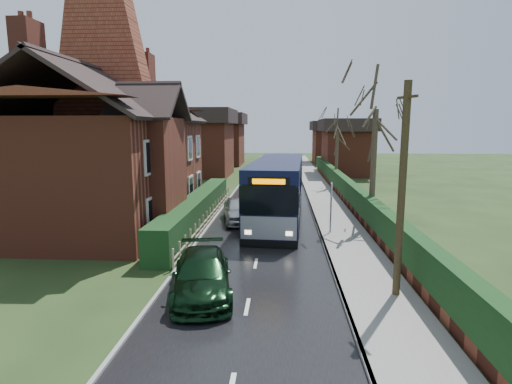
# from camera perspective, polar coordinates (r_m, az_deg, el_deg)

# --- Properties ---
(ground) EXTENTS (140.00, 140.00, 0.00)m
(ground) POSITION_cam_1_polar(r_m,az_deg,el_deg) (18.51, 0.37, -8.18)
(ground) COLOR #344B20
(ground) RESTS_ON ground
(road) EXTENTS (6.00, 100.00, 0.02)m
(road) POSITION_cam_1_polar(r_m,az_deg,el_deg) (28.19, 1.58, -2.09)
(road) COLOR black
(road) RESTS_ON ground
(pavement) EXTENTS (2.50, 100.00, 0.14)m
(pavement) POSITION_cam_1_polar(r_m,az_deg,el_deg) (28.35, 10.20, -2.05)
(pavement) COLOR slate
(pavement) RESTS_ON ground
(kerb_right) EXTENTS (0.12, 100.00, 0.14)m
(kerb_right) POSITION_cam_1_polar(r_m,az_deg,el_deg) (28.24, 7.78, -2.03)
(kerb_right) COLOR gray
(kerb_right) RESTS_ON ground
(kerb_left) EXTENTS (0.12, 100.00, 0.10)m
(kerb_left) POSITION_cam_1_polar(r_m,az_deg,el_deg) (28.46, -4.57, -1.92)
(kerb_left) COLOR gray
(kerb_left) RESTS_ON ground
(front_hedge) EXTENTS (1.20, 16.00, 1.60)m
(front_hedge) POSITION_cam_1_polar(r_m,az_deg,el_deg) (23.64, -8.39, -2.44)
(front_hedge) COLOR black
(front_hedge) RESTS_ON ground
(picket_fence) EXTENTS (0.10, 16.00, 0.90)m
(picket_fence) POSITION_cam_1_polar(r_m,az_deg,el_deg) (23.57, -6.58, -3.30)
(picket_fence) COLOR gray
(picket_fence) RESTS_ON ground
(right_wall_hedge) EXTENTS (0.60, 50.00, 1.80)m
(right_wall_hedge) POSITION_cam_1_polar(r_m,az_deg,el_deg) (28.40, 13.36, -0.18)
(right_wall_hedge) COLOR brown
(right_wall_hedge) RESTS_ON ground
(brick_house) EXTENTS (9.30, 14.60, 10.30)m
(brick_house) POSITION_cam_1_polar(r_m,az_deg,el_deg) (24.47, -19.90, 5.96)
(brick_house) COLOR brown
(brick_house) RESTS_ON ground
(bus) EXTENTS (3.43, 12.06, 3.62)m
(bus) POSITION_cam_1_polar(r_m,az_deg,el_deg) (23.93, 3.14, 0.21)
(bus) COLOR black
(bus) RESTS_ON ground
(car_silver) EXTENTS (2.53, 4.54, 1.46)m
(car_silver) POSITION_cam_1_polar(r_m,az_deg,el_deg) (23.62, -2.49, -2.52)
(car_silver) COLOR silver
(car_silver) RESTS_ON ground
(car_green) EXTENTS (2.71, 4.91, 1.35)m
(car_green) POSITION_cam_1_polar(r_m,az_deg,el_deg) (13.72, -7.74, -11.61)
(car_green) COLOR black
(car_green) RESTS_ON ground
(car_distant) EXTENTS (1.90, 3.73, 1.17)m
(car_distant) POSITION_cam_1_polar(r_m,az_deg,el_deg) (52.04, 4.81, 3.72)
(car_distant) COLOR black
(car_distant) RESTS_ON ground
(bus_stop_sign) EXTENTS (0.08, 0.42, 2.78)m
(bus_stop_sign) POSITION_cam_1_polar(r_m,az_deg,el_deg) (20.82, 10.68, -1.18)
(bus_stop_sign) COLOR slate
(bus_stop_sign) RESTS_ON ground
(telegraph_pole) EXTENTS (0.39, 0.86, 6.94)m
(telegraph_pole) POSITION_cam_1_polar(r_m,az_deg,el_deg) (13.33, 20.10, -0.07)
(telegraph_pole) COLOR #302615
(telegraph_pole) RESTS_ON ground
(tree_right_near) EXTENTS (4.30, 4.30, 9.29)m
(tree_right_near) POSITION_cam_1_polar(r_m,az_deg,el_deg) (22.63, 16.82, 12.39)
(tree_right_near) COLOR #3B3023
(tree_right_near) RESTS_ON ground
(tree_right_far) EXTENTS (3.96, 3.96, 7.64)m
(tree_right_far) POSITION_cam_1_polar(r_m,az_deg,el_deg) (37.11, 11.60, 9.30)
(tree_right_far) COLOR #3B3023
(tree_right_far) RESTS_ON ground
(tree_house_side) EXTENTS (3.95, 3.95, 8.99)m
(tree_house_side) POSITION_cam_1_polar(r_m,az_deg,el_deg) (31.47, -25.21, 10.50)
(tree_house_side) COLOR #362820
(tree_house_side) RESTS_ON ground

